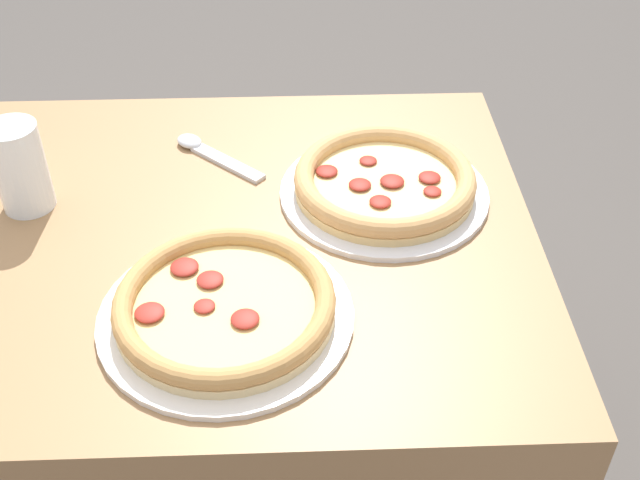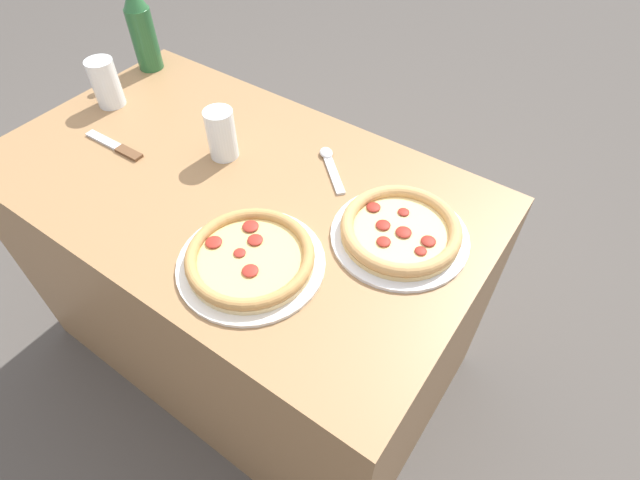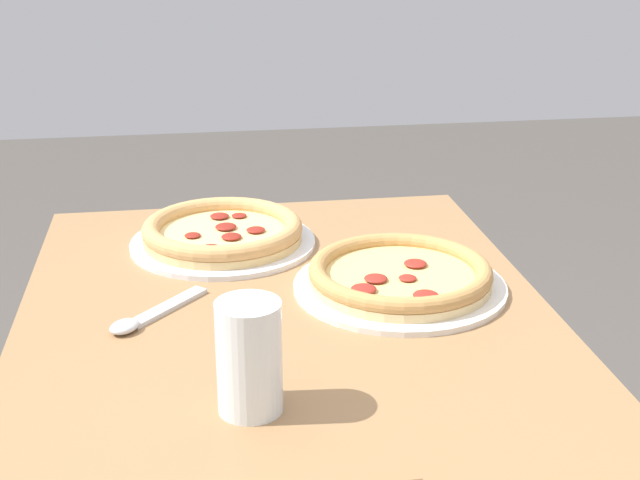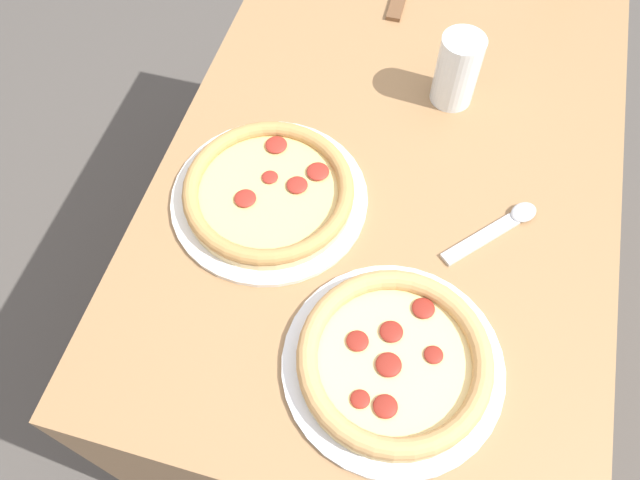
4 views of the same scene
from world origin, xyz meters
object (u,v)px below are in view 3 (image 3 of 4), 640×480
(spoon, at_px, (146,317))
(pizza_salami, at_px, (223,233))
(pizza_pepperoni, at_px, (400,277))
(glass_lemonade, at_px, (249,361))

(spoon, bearing_deg, pizza_salami, 156.07)
(pizza_salami, height_order, pizza_pepperoni, pizza_salami)
(pizza_pepperoni, xyz_separation_m, glass_lemonade, (0.27, -0.22, 0.04))
(pizza_salami, bearing_deg, glass_lemonade, 0.55)
(pizza_salami, distance_m, glass_lemonade, 0.47)
(pizza_salami, bearing_deg, spoon, -23.93)
(pizza_pepperoni, distance_m, glass_lemonade, 0.35)
(spoon, bearing_deg, pizza_pepperoni, 97.60)
(pizza_salami, height_order, glass_lemonade, glass_lemonade)
(pizza_pepperoni, bearing_deg, pizza_salami, -131.45)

